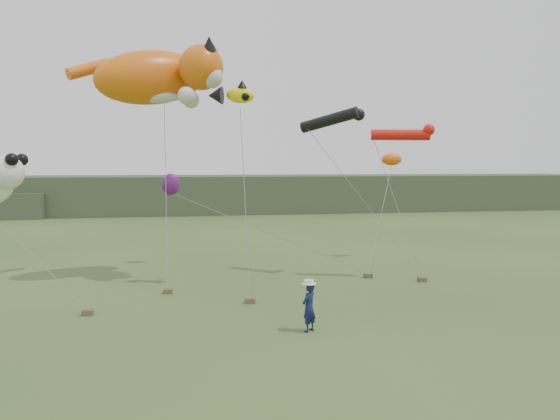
% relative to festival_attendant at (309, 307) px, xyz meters
% --- Properties ---
extents(ground, '(120.00, 120.00, 0.00)m').
position_rel_festival_attendant_xyz_m(ground, '(0.53, 0.46, -0.78)').
color(ground, '#385123').
rests_on(ground, ground).
extents(headland, '(90.00, 13.00, 4.00)m').
position_rel_festival_attendant_xyz_m(headland, '(-2.58, 45.15, 1.14)').
color(headland, '#2D3D28').
rests_on(headland, ground).
extents(festival_attendant, '(0.67, 0.67, 1.56)m').
position_rel_festival_attendant_xyz_m(festival_attendant, '(0.00, 0.00, 0.00)').
color(festival_attendant, '#111942').
rests_on(festival_attendant, ground).
extents(sandbag_anchors, '(14.31, 4.59, 0.19)m').
position_rel_festival_attendant_xyz_m(sandbag_anchors, '(-0.35, 5.36, -0.69)').
color(sandbag_anchors, brown).
rests_on(sandbag_anchors, ground).
extents(cat_kite, '(7.09, 4.44, 3.20)m').
position_rel_festival_attendant_xyz_m(cat_kite, '(-4.68, 9.13, 8.46)').
color(cat_kite, '#D85F0D').
rests_on(cat_kite, ground).
extents(fish_kite, '(2.12, 1.39, 1.03)m').
position_rel_festival_attendant_xyz_m(fish_kite, '(-1.77, 6.93, 7.42)').
color(fish_kite, yellow).
rests_on(fish_kite, ground).
extents(tube_kites, '(5.68, 3.39, 1.59)m').
position_rel_festival_attendant_xyz_m(tube_kites, '(4.55, 8.04, 6.30)').
color(tube_kites, black).
rests_on(tube_kites, ground).
extents(misc_kites, '(13.20, 0.93, 2.24)m').
position_rel_festival_attendant_xyz_m(misc_kites, '(0.92, 12.71, 4.03)').
color(misc_kites, '#EB580C').
rests_on(misc_kites, ground).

